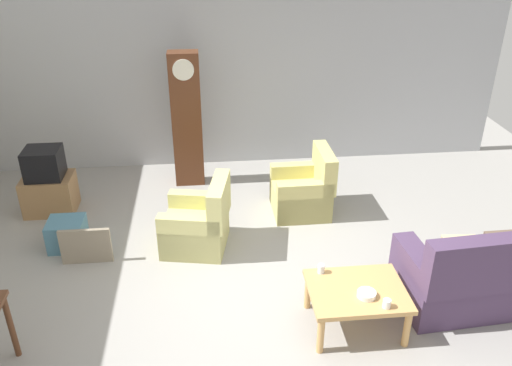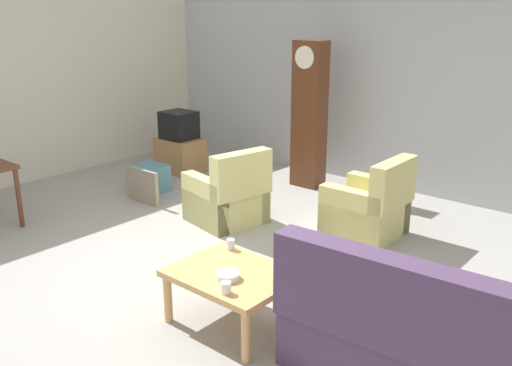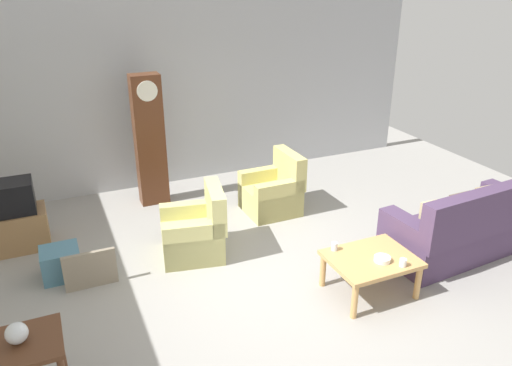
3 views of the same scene
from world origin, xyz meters
TOP-DOWN VIEW (x-y plane):
  - ground_plane at (0.00, 0.00)m, footprint 10.40×10.40m
  - garage_door_wall at (0.00, 3.60)m, footprint 8.40×0.16m
  - couch_floral at (2.41, -0.37)m, footprint 2.15×1.02m
  - armchair_olive_near at (-0.78, 1.02)m, footprint 0.92×0.90m
  - armchair_olive_far at (0.69, 1.76)m, footprint 0.80×0.77m
  - coffee_table_wood at (0.78, -0.59)m, footprint 0.96×0.76m
  - grandfather_clock at (-0.92, 2.83)m, footprint 0.44×0.30m
  - tv_stand_cabinet at (-2.86, 2.13)m, footprint 0.68×0.52m
  - tv_crt at (-2.86, 2.13)m, footprint 0.48×0.44m
  - framed_picture_leaning at (-2.13, 0.81)m, footprint 0.60×0.05m
  - storage_box_blue at (-2.44, 1.17)m, footprint 0.44×0.41m
  - glass_dome_cloche at (-2.81, -0.88)m, footprint 0.17×0.17m
  - cup_white_porcelain at (0.98, -0.88)m, footprint 0.08×0.08m
  - cup_blue_rimmed at (0.48, -0.29)m, footprint 0.07×0.07m
  - bowl_white_stacked at (0.84, -0.71)m, footprint 0.19×0.19m

SIDE VIEW (x-z plane):
  - ground_plane at x=0.00m, z-range 0.00..0.00m
  - storage_box_blue at x=-2.44m, z-range 0.00..0.37m
  - framed_picture_leaning at x=-2.13m, z-range 0.00..0.46m
  - tv_stand_cabinet at x=-2.86m, z-range 0.00..0.53m
  - armchair_olive_near at x=-0.78m, z-range -0.15..0.77m
  - armchair_olive_far at x=0.69m, z-range -0.15..0.77m
  - couch_floral at x=2.41m, z-range -0.16..0.88m
  - coffee_table_wood at x=0.78m, z-range 0.16..0.63m
  - bowl_white_stacked at x=0.84m, z-range 0.46..0.52m
  - cup_white_porcelain at x=0.98m, z-range 0.46..0.55m
  - cup_blue_rimmed at x=0.48m, z-range 0.46..0.56m
  - tv_crt at x=-2.86m, z-range 0.53..0.95m
  - glass_dome_cloche at x=-2.81m, z-range 0.75..0.93m
  - grandfather_clock at x=-0.92m, z-range 0.01..2.05m
  - garage_door_wall at x=0.00m, z-range 0.00..3.20m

